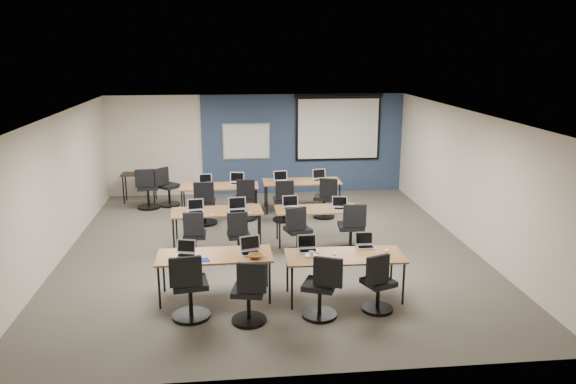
{
  "coord_description": "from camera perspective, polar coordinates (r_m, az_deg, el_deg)",
  "views": [
    {
      "loc": [
        -0.76,
        -10.57,
        3.92
      ],
      "look_at": [
        0.4,
        0.4,
        1.06
      ],
      "focal_mm": 35.0,
      "sensor_mm": 36.0,
      "label": 1
    }
  ],
  "objects": [
    {
      "name": "ceiling",
      "position": [
        10.66,
        -1.93,
        7.95
      ],
      "size": [
        8.0,
        9.0,
        0.02
      ],
      "primitive_type": "cube",
      "color": "white",
      "rests_on": "ground"
    },
    {
      "name": "training_table_mid_right",
      "position": [
        11.45,
        2.94,
        -1.92
      ],
      "size": [
        1.69,
        0.71,
        0.73
      ],
      "rotation": [
        0.0,
        0.0,
        -0.01
      ],
      "color": "#A87547",
      "rests_on": "floor"
    },
    {
      "name": "blue_accent_panel",
      "position": [
        15.39,
        1.55,
        4.9
      ],
      "size": [
        5.5,
        0.04,
        2.7
      ],
      "primitive_type": "cube",
      "color": "#3D5977",
      "rests_on": "wall_back"
    },
    {
      "name": "task_chair_1",
      "position": [
        8.27,
        -3.94,
        -10.63
      ],
      "size": [
        0.52,
        0.52,
        1.0
      ],
      "rotation": [
        0.0,
        0.0,
        -0.19
      ],
      "color": "black",
      "rests_on": "floor"
    },
    {
      "name": "mouse_5",
      "position": [
        11.15,
        -3.9,
        -2.08
      ],
      "size": [
        0.06,
        0.09,
        0.03
      ],
      "primitive_type": "ellipsoid",
      "rotation": [
        0.0,
        0.0,
        -0.07
      ],
      "color": "white",
      "rests_on": "training_table_mid_left"
    },
    {
      "name": "laptop_1",
      "position": [
        9.02,
        -3.85,
        -5.79
      ],
      "size": [
        0.33,
        0.28,
        0.25
      ],
      "rotation": [
        0.0,
        0.0,
        0.26
      ],
      "color": "#ADADB7",
      "rests_on": "training_table_front_left"
    },
    {
      "name": "wall_front",
      "position": [
        6.63,
        1.04,
        -8.28
      ],
      "size": [
        8.0,
        0.04,
        2.7
      ],
      "primitive_type": "cube",
      "color": "beige",
      "rests_on": "ground"
    },
    {
      "name": "mouse_7",
      "position": [
        11.38,
        6.89,
        -1.79
      ],
      "size": [
        0.08,
        0.11,
        0.04
      ],
      "primitive_type": "ellipsoid",
      "rotation": [
        0.0,
        0.0,
        0.2
      ],
      "color": "white",
      "rests_on": "training_table_mid_right"
    },
    {
      "name": "projector_screen",
      "position": [
        15.4,
        5.13,
        6.88
      ],
      "size": [
        2.4,
        0.1,
        1.82
      ],
      "color": "black",
      "rests_on": "wall_back"
    },
    {
      "name": "coffee_cup",
      "position": [
        8.83,
        2.41,
        -6.32
      ],
      "size": [
        0.1,
        0.1,
        0.07
      ],
      "primitive_type": "imported",
      "rotation": [
        0.0,
        0.0,
        0.34
      ],
      "color": "silver",
      "rests_on": "snack_plate"
    },
    {
      "name": "task_chair_8",
      "position": [
        12.81,
        -8.48,
        -1.46
      ],
      "size": [
        0.55,
        0.55,
        1.03
      ],
      "rotation": [
        0.0,
        0.0,
        -0.03
      ],
      "color": "black",
      "rests_on": "floor"
    },
    {
      "name": "mouse_0",
      "position": [
        8.89,
        -9.25,
        -6.6
      ],
      "size": [
        0.08,
        0.11,
        0.04
      ],
      "primitive_type": "ellipsoid",
      "rotation": [
        0.0,
        0.0,
        0.11
      ],
      "color": "white",
      "rests_on": "training_table_front_left"
    },
    {
      "name": "training_table_back_left",
      "position": [
        13.42,
        -6.99,
        0.47
      ],
      "size": [
        1.85,
        0.77,
        0.73
      ],
      "rotation": [
        0.0,
        0.0,
        -0.01
      ],
      "color": "#A06746",
      "rests_on": "floor"
    },
    {
      "name": "task_chair_0",
      "position": [
        8.48,
        -9.99,
        -9.96
      ],
      "size": [
        0.57,
        0.57,
        1.05
      ],
      "rotation": [
        0.0,
        0.0,
        0.15
      ],
      "color": "black",
      "rests_on": "floor"
    },
    {
      "name": "snack_bowl",
      "position": [
        8.82,
        -3.32,
        -6.5
      ],
      "size": [
        0.28,
        0.28,
        0.06
      ],
      "primitive_type": "imported",
      "rotation": [
        0.0,
        0.0,
        -0.15
      ],
      "color": "olive",
      "rests_on": "training_table_front_left"
    },
    {
      "name": "training_table_mid_left",
      "position": [
        11.39,
        -7.23,
        -2.1
      ],
      "size": [
        1.82,
        0.76,
        0.73
      ],
      "rotation": [
        0.0,
        0.0,
        0.05
      ],
      "color": "brown",
      "rests_on": "floor"
    },
    {
      "name": "task_chair_6",
      "position": [
        10.87,
        0.95,
        -4.34
      ],
      "size": [
        0.52,
        0.51,
        0.99
      ],
      "rotation": [
        0.0,
        0.0,
        0.3
      ],
      "color": "black",
      "rests_on": "floor"
    },
    {
      "name": "laptop_0",
      "position": [
        9.04,
        -10.32,
        -6.0
      ],
      "size": [
        0.31,
        0.26,
        0.23
      ],
      "rotation": [
        0.0,
        0.0,
        -0.25
      ],
      "color": "#A3A3AE",
      "rests_on": "training_table_front_left"
    },
    {
      "name": "laptop_7",
      "position": [
        11.45,
        5.34,
        -1.4
      ],
      "size": [
        0.31,
        0.27,
        0.24
      ],
      "rotation": [
        0.0,
        0.0,
        -0.19
      ],
      "color": "silver",
      "rests_on": "training_table_mid_right"
    },
    {
      "name": "spare_chair_a",
      "position": [
        14.48,
        -12.17,
        0.2
      ],
      "size": [
        0.64,
        0.54,
        1.01
      ],
      "rotation": [
        0.0,
        0.0,
        0.8
      ],
      "color": "black",
      "rests_on": "floor"
    },
    {
      "name": "snack_plate",
      "position": [
        8.91,
        2.37,
        -6.43
      ],
      "size": [
        0.24,
        0.24,
        0.01
      ],
      "primitive_type": "cylinder",
      "rotation": [
        0.0,
        0.0,
        0.26
      ],
      "color": "white",
      "rests_on": "training_table_front_right"
    },
    {
      "name": "task_chair_3",
      "position": [
        8.7,
        9.12,
        -9.58
      ],
      "size": [
        0.5,
        0.48,
        0.96
      ],
      "rotation": [
        0.0,
        0.0,
        0.38
      ],
      "color": "black",
      "rests_on": "floor"
    },
    {
      "name": "laptop_11",
      "position": [
        13.88,
        3.23,
        1.49
      ],
      "size": [
        0.35,
        0.29,
        0.26
      ],
      "rotation": [
        0.0,
        0.0,
        0.25
      ],
      "color": "#ADADAD",
      "rests_on": "training_table_back_right"
    },
    {
      "name": "task_chair_9",
      "position": [
        13.06,
        -4.34,
        -1.1
      ],
      "size": [
        0.52,
        0.52,
        1.0
      ],
      "rotation": [
        0.0,
        0.0,
        -0.04
      ],
      "color": "black",
      "rests_on": "floor"
    },
    {
      "name": "mouse_8",
      "position": [
        13.39,
        -8.28,
        0.64
      ],
      "size": [
        0.08,
        0.11,
        0.04
      ],
      "primitive_type": "ellipsoid",
      "rotation": [
        0.0,
        0.0,
        0.12
      ],
      "color": "white",
      "rests_on": "training_table_back_left"
    },
    {
      "name": "mouse_1",
      "position": [
        8.93,
        -3.12,
        -6.35
      ],
      "size": [
        0.08,
        0.1,
        0.03
      ],
      "primitive_type": "ellipsoid",
      "rotation": [
        0.0,
        0.0,
        -0.31
      ],
      "color": "white",
      "rests_on": "training_table_front_left"
    },
    {
      "name": "mouse_4",
      "position": [
        11.06,
        -7.76,
        -2.31
      ],
      "size": [
        0.08,
        0.1,
        0.03
      ],
      "primitive_type": "ellipsoid",
      "rotation": [
        0.0,
        0.0,
        0.22
      ],
      "color": "white",
      "rests_on": "training_table_mid_left"
    },
    {
      "name": "mouse_6",
      "position": [
        11.29,
        1.83,
        -1.83
      ],
      "size": [
        0.08,
        0.11,
        0.03
      ],
      "primitive_type": "ellipsoid",
      "rotation": [
        0.0,
        0.0,
        -0.28
      ],
      "color": "white",
      "rests_on": "training_table_mid_right"
    },
    {
      "name": "training_table_back_right",
      "position": [
        13.78,
        1.41,
        0.96
      ],
      "size": [
        1.89,
        0.79,
        0.73
      ],
      "rotation": [
        0.0,
        0.0,
        -0.01
      ],
      "color": "brown",
      "rests_on": "floor"
    },
    {
      "name": "mouse_2",
      "position": [
        8.98,
        4.76,
        -6.25
      ],
      "size": [
        0.09,
        0.12,
        0.04
      ],
      "primitive_type": "ellipsoid",
      "rotation": [
        0.0,
        0.0,
        0.29
      ],
      "color": "white",
      "rests_on": "training_table_front_right"
    },
    {
      "name": "laptop_3",
      "position": [
        9.34,
        7.83,
        -5.2
      ],
      "size": [
        0.3,
        0.26,
        0.23
      ],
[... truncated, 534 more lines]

